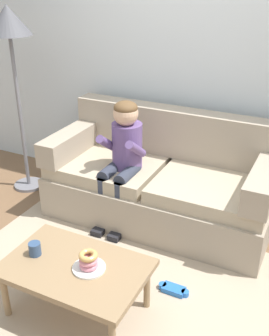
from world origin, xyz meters
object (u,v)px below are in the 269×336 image
Objects in this scene: floor_lamp at (10,35)px; coffee_table at (75,271)px; toy_controller at (174,290)px; couch at (162,183)px; person_child at (123,152)px; donut at (89,265)px; mug at (35,249)px.

coffee_table is at bearing -40.99° from floor_lamp.
coffee_table is at bearing -106.74° from toy_controller.
person_child is at bearing -143.30° from couch.
person_child is at bearing 102.27° from coffee_table.
person_child is (-0.28, -0.21, 0.33)m from couch.
coffee_table is 2.24m from floor_lamp.
donut is (0.10, 0.01, 0.07)m from coffee_table.
mug is (-0.33, -1.36, 0.09)m from couch.
person_child reaches higher than toy_controller.
donut is 0.39m from mug.
floor_lamp is at bearing 131.99° from mug.
couch is 1.34m from coffee_table.
mug is 1.01m from toy_controller.
person_child is 1.19m from donut.
person_child is (-0.25, 1.13, 0.33)m from coffee_table.
coffee_table is at bearing -171.69° from donut.
couch is at bearing 76.51° from mug.
mug is 0.40× the size of toy_controller.
floor_lamp reaches higher than toy_controller.
donut is at bearing -87.18° from couch.
toy_controller is at bearing -61.77° from couch.
toy_controller is 0.13× the size of floor_lamp.
person_child is 1.21m from toy_controller.
mug reaches higher than donut.
coffee_table is 10.14× the size of mug.
coffee_table is at bearing -77.73° from person_child.
toy_controller is at bearing 40.81° from coffee_table.
donut is at bearing -38.82° from floor_lamp.
donut is (0.34, -1.12, -0.25)m from person_child.
floor_lamp is (-1.53, 1.23, 1.12)m from donut.
person_child is 4.87× the size of toy_controller.
couch is at bearing 88.63° from coffee_table.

